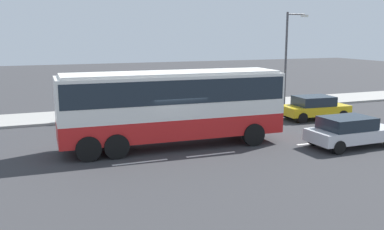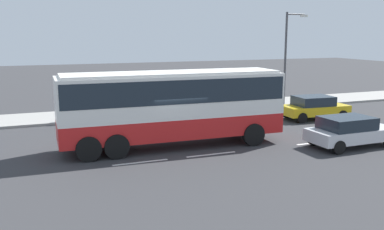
% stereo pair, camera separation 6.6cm
% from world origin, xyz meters
% --- Properties ---
extents(ground_plane, '(120.00, 120.00, 0.00)m').
position_xyz_m(ground_plane, '(0.00, 0.00, 0.00)').
color(ground_plane, '#333335').
extents(sidewalk_curb, '(80.00, 4.00, 0.15)m').
position_xyz_m(sidewalk_curb, '(0.00, 9.26, 0.07)').
color(sidewalk_curb, gray).
rests_on(sidewalk_curb, ground_plane).
extents(lane_centreline, '(44.29, 0.16, 0.01)m').
position_xyz_m(lane_centreline, '(-0.06, -1.88, 0.00)').
color(lane_centreline, white).
rests_on(lane_centreline, ground_plane).
extents(coach_bus, '(10.72, 2.94, 3.60)m').
position_xyz_m(coach_bus, '(0.00, 0.10, 2.23)').
color(coach_bus, red).
rests_on(coach_bus, ground_plane).
extents(car_yellow_taxi, '(4.31, 2.18, 1.48)m').
position_xyz_m(car_yellow_taxi, '(10.57, 3.18, 0.78)').
color(car_yellow_taxi, gold).
rests_on(car_yellow_taxi, ground_plane).
extents(car_silver_hatch, '(4.37, 2.04, 1.48)m').
position_xyz_m(car_silver_hatch, '(7.90, -3.07, 0.78)').
color(car_silver_hatch, silver).
rests_on(car_silver_hatch, ground_plane).
extents(pedestrian_near_curb, '(0.32, 0.32, 1.64)m').
position_xyz_m(pedestrian_near_curb, '(-3.93, 7.68, 1.10)').
color(pedestrian_near_curb, black).
rests_on(pedestrian_near_curb, sidewalk_curb).
extents(pedestrian_at_crossing, '(0.32, 0.32, 1.71)m').
position_xyz_m(pedestrian_at_crossing, '(1.37, 9.22, 1.14)').
color(pedestrian_at_crossing, black).
rests_on(pedestrian_at_crossing, sidewalk_curb).
extents(street_lamp, '(1.76, 0.24, 6.72)m').
position_xyz_m(street_lamp, '(11.33, 7.49, 4.02)').
color(street_lamp, '#47474C').
rests_on(street_lamp, sidewalk_curb).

